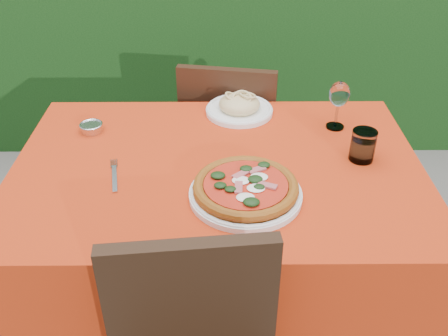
{
  "coord_description": "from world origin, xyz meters",
  "views": [
    {
      "loc": [
        0.01,
        -1.28,
        1.6
      ],
      "look_at": [
        0.02,
        -0.05,
        0.77
      ],
      "focal_mm": 40.0,
      "sensor_mm": 36.0,
      "label": 1
    }
  ],
  "objects_px": {
    "steel_ramekin": "(92,128)",
    "fork": "(115,179)",
    "water_glass": "(363,147)",
    "chair_far": "(230,140)",
    "wine_glass": "(339,96)",
    "pasta_plate": "(239,107)",
    "pizza_plate": "(246,189)"
  },
  "relations": [
    {
      "from": "chair_far",
      "to": "steel_ramekin",
      "type": "xyz_separation_m",
      "value": [
        -0.48,
        -0.38,
        0.27
      ]
    },
    {
      "from": "pizza_plate",
      "to": "water_glass",
      "type": "height_order",
      "value": "water_glass"
    },
    {
      "from": "pasta_plate",
      "to": "water_glass",
      "type": "relative_size",
      "value": 2.43
    },
    {
      "from": "pizza_plate",
      "to": "fork",
      "type": "distance_m",
      "value": 0.39
    },
    {
      "from": "pizza_plate",
      "to": "steel_ramekin",
      "type": "bearing_deg",
      "value": 143.77
    },
    {
      "from": "chair_far",
      "to": "fork",
      "type": "relative_size",
      "value": 4.6
    },
    {
      "from": "pizza_plate",
      "to": "chair_far",
      "type": "bearing_deg",
      "value": 92.24
    },
    {
      "from": "chair_far",
      "to": "pizza_plate",
      "type": "relative_size",
      "value": 2.39
    },
    {
      "from": "pasta_plate",
      "to": "steel_ramekin",
      "type": "bearing_deg",
      "value": -165.24
    },
    {
      "from": "water_glass",
      "to": "wine_glass",
      "type": "xyz_separation_m",
      "value": [
        -0.04,
        0.2,
        0.07
      ]
    },
    {
      "from": "fork",
      "to": "wine_glass",
      "type": "bearing_deg",
      "value": 12.37
    },
    {
      "from": "fork",
      "to": "steel_ramekin",
      "type": "bearing_deg",
      "value": 102.91
    },
    {
      "from": "chair_far",
      "to": "steel_ramekin",
      "type": "bearing_deg",
      "value": 47.94
    },
    {
      "from": "chair_far",
      "to": "water_glass",
      "type": "height_order",
      "value": "chair_far"
    },
    {
      "from": "pizza_plate",
      "to": "wine_glass",
      "type": "relative_size",
      "value": 2.1
    },
    {
      "from": "steel_ramekin",
      "to": "fork",
      "type": "bearing_deg",
      "value": -65.97
    },
    {
      "from": "pizza_plate",
      "to": "pasta_plate",
      "type": "bearing_deg",
      "value": 90.11
    },
    {
      "from": "pizza_plate",
      "to": "water_glass",
      "type": "xyz_separation_m",
      "value": [
        0.37,
        0.19,
        0.02
      ]
    },
    {
      "from": "pasta_plate",
      "to": "wine_glass",
      "type": "distance_m",
      "value": 0.36
    },
    {
      "from": "chair_far",
      "to": "wine_glass",
      "type": "relative_size",
      "value": 5.03
    },
    {
      "from": "chair_far",
      "to": "steel_ramekin",
      "type": "relative_size",
      "value": 11.8
    },
    {
      "from": "pasta_plate",
      "to": "steel_ramekin",
      "type": "relative_size",
      "value": 3.35
    },
    {
      "from": "fork",
      "to": "steel_ramekin",
      "type": "relative_size",
      "value": 2.57
    },
    {
      "from": "water_glass",
      "to": "steel_ramekin",
      "type": "distance_m",
      "value": 0.9
    },
    {
      "from": "wine_glass",
      "to": "steel_ramekin",
      "type": "relative_size",
      "value": 2.34
    },
    {
      "from": "wine_glass",
      "to": "steel_ramekin",
      "type": "bearing_deg",
      "value": -178.36
    },
    {
      "from": "water_glass",
      "to": "wine_glass",
      "type": "distance_m",
      "value": 0.22
    },
    {
      "from": "water_glass",
      "to": "chair_far",
      "type": "bearing_deg",
      "value": 125.55
    },
    {
      "from": "fork",
      "to": "pizza_plate",
      "type": "bearing_deg",
      "value": -24.15
    },
    {
      "from": "pasta_plate",
      "to": "fork",
      "type": "relative_size",
      "value": 1.3
    },
    {
      "from": "pasta_plate",
      "to": "fork",
      "type": "xyz_separation_m",
      "value": [
        -0.38,
        -0.42,
        -0.02
      ]
    },
    {
      "from": "wine_glass",
      "to": "water_glass",
      "type": "bearing_deg",
      "value": -78.45
    }
  ]
}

